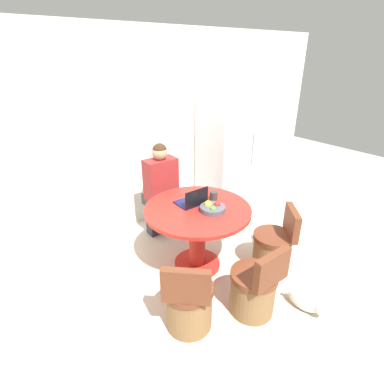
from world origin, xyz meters
name	(u,v)px	position (x,y,z in m)	size (l,w,h in m)	color
ground_plane	(213,275)	(0.00, 0.00, 0.00)	(12.00, 12.00, 0.00)	beige
wall_back	(137,133)	(0.00, 1.59, 1.30)	(7.00, 0.06, 2.60)	silver
refrigerator	(226,154)	(1.28, 1.21, 0.86)	(0.70, 0.68, 1.73)	silver
dining_table	(197,226)	(-0.03, 0.24, 0.54)	(1.15, 1.15, 0.76)	#B2261E
chair_near_right_corner	(273,248)	(0.63, -0.31, 0.26)	(0.51, 0.51, 0.76)	brown
chair_near_camera	(254,289)	(-0.03, -0.62, 0.26)	(0.44, 0.44, 0.76)	brown
chair_near_left_corner	(188,303)	(-0.63, -0.39, 0.26)	(0.51, 0.51, 0.76)	brown
person_seated	(160,188)	(-0.02, 1.04, 0.70)	(0.40, 0.37, 1.30)	#2D2D38
laptop	(192,201)	(-0.03, 0.34, 0.80)	(0.30, 0.24, 0.21)	#141947
fruit_bowl	(212,208)	(0.05, 0.09, 0.80)	(0.27, 0.27, 0.10)	#4C4C56
coffee_cup	(214,196)	(0.23, 0.28, 0.81)	(0.09, 0.09, 0.10)	#383333
cat	(306,302)	(0.39, -0.92, 0.09)	(0.17, 0.44, 0.17)	white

